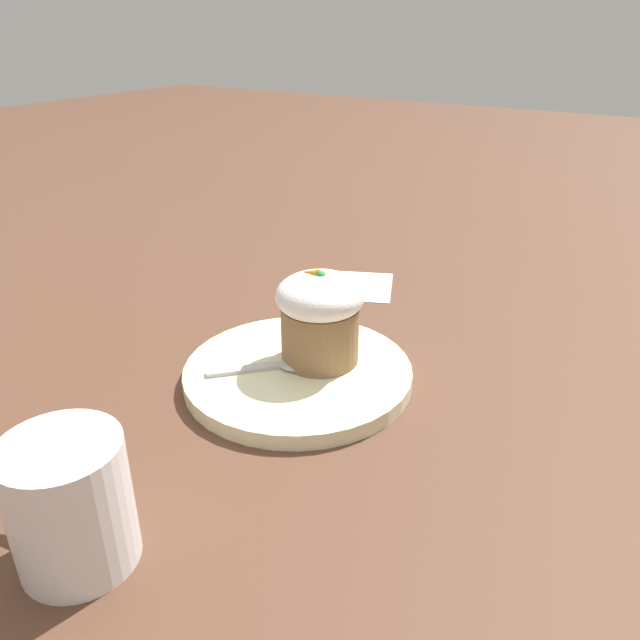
% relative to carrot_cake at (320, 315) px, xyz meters
% --- Properties ---
extents(ground_plane, '(4.00, 4.00, 0.00)m').
position_rel_carrot_cake_xyz_m(ground_plane, '(0.01, 0.02, -0.06)').
color(ground_plane, '#513323').
extents(dessert_plate, '(0.22, 0.22, 0.02)m').
position_rel_carrot_cake_xyz_m(dessert_plate, '(0.01, 0.02, -0.06)').
color(dessert_plate, beige).
rests_on(dessert_plate, ground_plane).
extents(carrot_cake, '(0.08, 0.08, 0.09)m').
position_rel_carrot_cake_xyz_m(carrot_cake, '(0.00, 0.00, 0.00)').
color(carrot_cake, olive).
rests_on(carrot_cake, dessert_plate).
extents(spoon, '(0.09, 0.09, 0.01)m').
position_rel_carrot_cake_xyz_m(spoon, '(0.02, 0.03, -0.04)').
color(spoon, '#B7B7BC').
rests_on(spoon, dessert_plate).
extents(coffee_cup, '(0.11, 0.08, 0.09)m').
position_rel_carrot_cake_xyz_m(coffee_cup, '(0.01, 0.28, -0.02)').
color(coffee_cup, white).
rests_on(coffee_cup, ground_plane).
extents(paper_napkin, '(0.14, 0.13, 0.00)m').
position_rel_carrot_cake_xyz_m(paper_napkin, '(0.08, -0.20, -0.06)').
color(paper_napkin, white).
rests_on(paper_napkin, ground_plane).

